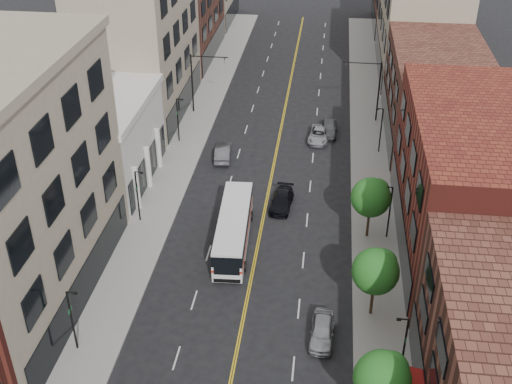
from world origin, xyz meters
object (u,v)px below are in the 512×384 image
at_px(city_bus, 234,227).
at_px(car_lane_behind, 223,152).
at_px(car_parked_far, 322,331).
at_px(car_lane_b, 319,135).
at_px(car_lane_a, 282,201).
at_px(car_lane_c, 329,128).

bearing_deg(city_bus, car_lane_behind, 99.84).
relative_size(car_parked_far, car_lane_behind, 0.93).
xyz_separation_m(car_parked_far, car_lane_b, (-1.34, 31.19, -0.06)).
xyz_separation_m(car_lane_a, car_lane_c, (4.00, 15.99, 0.11)).
distance_m(city_bus, car_lane_a, 7.35).
distance_m(car_lane_behind, car_lane_c, 13.19).
bearing_deg(car_lane_a, car_lane_c, 80.55).
relative_size(city_bus, car_lane_behind, 2.47).
bearing_deg(car_parked_far, car_lane_a, 106.58).
distance_m(car_parked_far, car_lane_c, 32.88).
xyz_separation_m(city_bus, car_lane_behind, (-3.43, 15.06, -0.92)).
xyz_separation_m(car_parked_far, car_lane_c, (-0.30, 32.88, 0.05)).
bearing_deg(car_lane_a, car_parked_far, -71.12).
bearing_deg(car_lane_behind, car_lane_a, 122.73).
bearing_deg(car_parked_far, city_bus, 129.02).
bearing_deg(car_lane_a, car_lane_b, 82.91).
xyz_separation_m(car_lane_behind, car_lane_b, (9.96, 5.58, -0.09)).
distance_m(car_parked_far, car_lane_a, 17.43).
relative_size(car_parked_far, car_lane_a, 0.92).
relative_size(city_bus, car_lane_a, 2.45).
relative_size(car_lane_a, car_lane_b, 0.97).
distance_m(car_lane_b, car_lane_c, 1.99).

